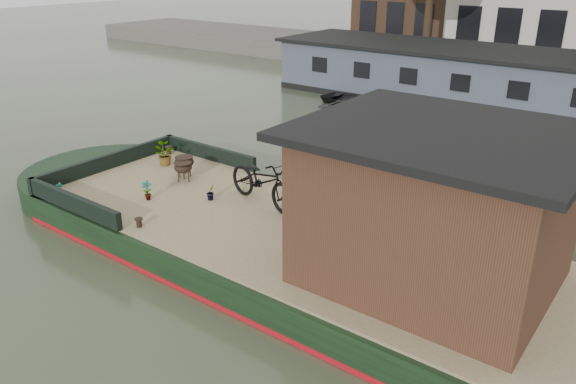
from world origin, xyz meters
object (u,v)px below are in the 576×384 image
Objects in this scene: brazier_front at (183,172)px; potted_plant_a at (147,190)px; brazier_rear at (185,166)px; dinghy at (360,99)px; cabin at (435,205)px; bicycle at (263,180)px.

potted_plant_a is at bearing -81.30° from brazier_front.
brazier_front reaches higher than potted_plant_a.
brazier_rear reaches higher than dinghy.
bicycle is (-3.86, 0.60, -0.71)m from cabin.
potted_plant_a is 11.75m from dinghy.
potted_plant_a is 1.48m from brazier_rear.
brazier_front is at bearing -164.19° from dinghy.
brazier_front reaches higher than dinghy.
cabin reaches higher than dinghy.
brazier_front is (-0.18, 1.18, 0.01)m from potted_plant_a.
bicycle is 2.43m from potted_plant_a.
cabin is at bearing -87.27° from bicycle.
brazier_rear is (-6.30, 0.75, -0.99)m from cabin.
bicycle is 4.40× the size of brazier_front.
cabin is 6.42m from brazier_rear.
brazier_rear is at bearing 173.22° from cabin.
potted_plant_a is at bearing -74.60° from brazier_rear.
brazier_rear is 10.29m from dinghy.
potted_plant_a is 0.90× the size of brazier_rear.
bicycle is at bearing 31.97° from potted_plant_a.
dinghy is (-7.59, 10.94, -1.54)m from cabin.
bicycle is 4.19× the size of brazier_rear.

